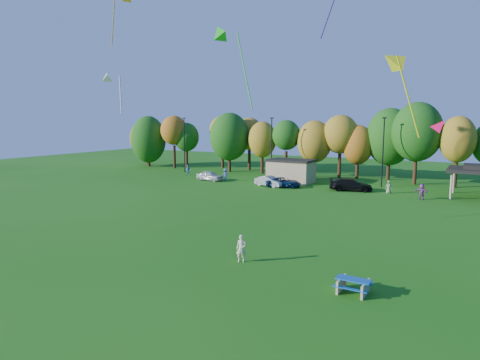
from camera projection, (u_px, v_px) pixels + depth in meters
The scene contains 18 objects.
ground at pixel (189, 287), 22.70m from camera, with size 160.00×160.00×0.00m, color #19600F.
tree_line at pixel (369, 140), 61.65m from camera, with size 93.57×10.55×11.15m.
lamp_posts at pixel (383, 150), 55.56m from camera, with size 64.50×0.25×9.09m.
utility_building at pixel (291, 171), 60.12m from camera, with size 6.30×4.30×3.25m.
picnic_table at pixel (353, 285), 21.84m from camera, with size 1.78×1.49×0.75m.
kite_flyer at pixel (241, 249), 26.54m from camera, with size 0.63×0.41×1.72m, color beige.
car_a at pixel (210, 176), 61.96m from camera, with size 1.66×4.12×1.40m, color silver.
car_b at pixel (270, 181), 56.44m from camera, with size 1.47×4.20×1.38m, color #9E9EA3.
car_c at pixel (284, 182), 55.93m from camera, with size 2.11×4.58×1.27m, color #0C244C.
car_d at pixel (351, 185), 53.07m from camera, with size 2.12×5.22×1.52m, color black.
far_person_0 at pixel (389, 187), 51.29m from camera, with size 0.75×0.49×1.54m, color #8A9D6B.
far_person_1 at pixel (225, 175), 61.66m from camera, with size 1.13×0.65×1.75m, color #4F54AE.
far_person_2 at pixel (422, 192), 47.19m from camera, with size 1.65×0.53×1.78m, color #823989.
far_person_3 at pixel (188, 170), 67.61m from camera, with size 0.80×0.62×1.65m, color #569ABE.
kite_2 at pixel (220, 33), 35.98m from camera, with size 4.15×2.77×7.42m.
kite_9 at pixel (108, 77), 31.11m from camera, with size 1.81×1.75×3.35m.
kite_12 at pixel (393, 61), 25.83m from camera, with size 2.99×2.68×5.53m.
kite_15 at pixel (440, 126), 24.70m from camera, with size 1.23×0.99×1.10m.
Camera 1 is at (12.99, -17.56, 8.82)m, focal length 32.00 mm.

